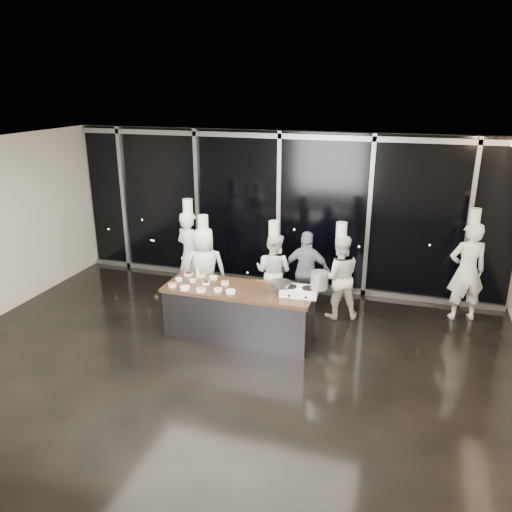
{
  "coord_description": "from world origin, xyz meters",
  "views": [
    {
      "loc": [
        2.52,
        -6.19,
        4.05
      ],
      "look_at": [
        0.2,
        1.2,
        1.38
      ],
      "focal_mm": 35.0,
      "sensor_mm": 36.0,
      "label": 1
    }
  ],
  "objects": [
    {
      "name": "frying_pan",
      "position": [
        0.69,
        0.9,
        1.07
      ],
      "size": [
        0.59,
        0.36,
        0.06
      ],
      "rotation": [
        0.0,
        0.0,
        0.06
      ],
      "color": "slate",
      "rests_on": "stove"
    },
    {
      "name": "chef_far_left",
      "position": [
        -1.47,
        2.21,
        0.91
      ],
      "size": [
        0.77,
        0.66,
        2.01
      ],
      "rotation": [
        0.0,
        0.0,
        2.71
      ],
      "color": "white",
      "rests_on": "ground"
    },
    {
      "name": "chef_left",
      "position": [
        -0.98,
        1.78,
        0.81
      ],
      "size": [
        0.92,
        0.77,
        1.83
      ],
      "rotation": [
        0.0,
        0.0,
        3.54
      ],
      "color": "white",
      "rests_on": "ground"
    },
    {
      "name": "stove",
      "position": [
        1.0,
        0.92,
        0.96
      ],
      "size": [
        0.6,
        0.4,
        0.14
      ],
      "rotation": [
        0.0,
        0.0,
        0.06
      ],
      "color": "white",
      "rests_on": "demo_counter"
    },
    {
      "name": "squeeze_bottle",
      "position": [
        -0.82,
        1.11,
        1.0
      ],
      "size": [
        0.06,
        0.06,
        0.22
      ],
      "color": "white",
      "rests_on": "demo_counter"
    },
    {
      "name": "ground",
      "position": [
        0.0,
        0.0,
        0.0
      ],
      "size": [
        9.0,
        9.0,
        0.0
      ],
      "primitive_type": "plane",
      "color": "black",
      "rests_on": "ground"
    },
    {
      "name": "chef_side",
      "position": [
        3.61,
        2.81,
        0.93
      ],
      "size": [
        0.77,
        0.62,
        2.05
      ],
      "rotation": [
        0.0,
        0.0,
        3.46
      ],
      "color": "white",
      "rests_on": "ground"
    },
    {
      "name": "chef_center",
      "position": [
        0.23,
        2.18,
        0.76
      ],
      "size": [
        0.82,
        0.69,
        1.72
      ],
      "rotation": [
        0.0,
        0.0,
        2.95
      ],
      "color": "white",
      "rests_on": "ground"
    },
    {
      "name": "window_wall",
      "position": [
        0.0,
        3.43,
        1.6
      ],
      "size": [
        8.9,
        0.11,
        3.2
      ],
      "color": "black",
      "rests_on": "ground"
    },
    {
      "name": "stock_pot",
      "position": [
        1.31,
        0.95,
        1.18
      ],
      "size": [
        0.29,
        0.29,
        0.27
      ],
      "primitive_type": "cylinder",
      "rotation": [
        0.0,
        0.0,
        0.06
      ],
      "color": "#B3B3B5",
      "rests_on": "stove"
    },
    {
      "name": "prep_bowls",
      "position": [
        -0.64,
        0.86,
        0.93
      ],
      "size": [
        1.15,
        0.74,
        0.05
      ],
      "color": "white",
      "rests_on": "demo_counter"
    },
    {
      "name": "chef_right",
      "position": [
        1.44,
        2.2,
        0.79
      ],
      "size": [
        0.91,
        0.81,
        1.79
      ],
      "rotation": [
        0.0,
        0.0,
        3.47
      ],
      "color": "white",
      "rests_on": "ground"
    },
    {
      "name": "demo_counter",
      "position": [
        0.0,
        0.9,
        0.45
      ],
      "size": [
        2.46,
        0.86,
        0.9
      ],
      "color": "#333237",
      "rests_on": "ground"
    },
    {
      "name": "room_shell",
      "position": [
        0.18,
        0.0,
        2.25
      ],
      "size": [
        9.02,
        7.02,
        3.21
      ],
      "color": "beige",
      "rests_on": "ground"
    },
    {
      "name": "guest",
      "position": [
        0.84,
        2.29,
        0.77
      ],
      "size": [
        0.91,
        0.4,
        1.54
      ],
      "rotation": [
        0.0,
        0.0,
        3.16
      ],
      "color": "#16193E",
      "rests_on": "ground"
    }
  ]
}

